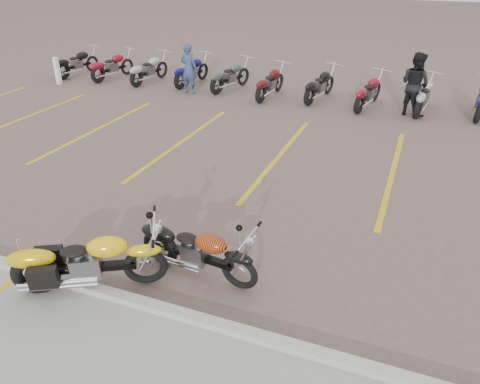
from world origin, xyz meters
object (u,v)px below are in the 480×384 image
object	(u,v)px
flame_cruiser	(196,251)
bollard	(57,71)
person_a	(189,69)
person_b	(415,84)
yellow_cruiser	(86,263)

from	to	relation	value
flame_cruiser	bollard	xyz separation A→B (m)	(-10.17, 8.68, 0.08)
bollard	person_a	bearing A→B (deg)	7.65
flame_cruiser	person_b	bearing A→B (deg)	81.50
yellow_cruiser	person_b	distance (m)	11.28
yellow_cruiser	person_a	bearing A→B (deg)	80.27
yellow_cruiser	person_a	size ratio (longest dim) A/B	1.17
yellow_cruiser	bollard	size ratio (longest dim) A/B	2.03
person_a	bollard	distance (m)	5.28
person_a	bollard	bearing A→B (deg)	10.25
person_b	flame_cruiser	bearing A→B (deg)	110.46
flame_cruiser	person_a	xyz separation A→B (m)	(-4.95, 9.38, 0.45)
flame_cruiser	yellow_cruiser	bearing A→B (deg)	-139.53
person_a	bollard	world-z (taller)	person_a
person_a	person_b	distance (m)	7.48
yellow_cruiser	flame_cruiser	bearing A→B (deg)	5.21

